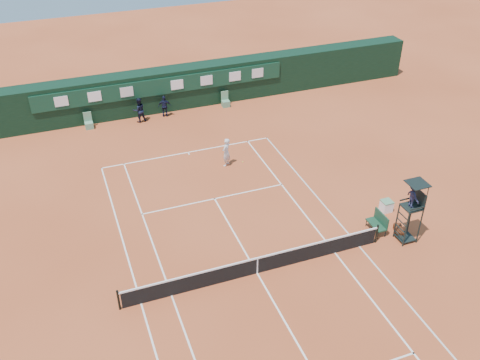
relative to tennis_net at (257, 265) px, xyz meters
name	(u,v)px	position (x,y,z in m)	size (l,w,h in m)	color
ground	(257,273)	(0.00, 0.00, -0.51)	(90.00, 90.00, 0.00)	#C1552D
court_lines	(257,273)	(0.00, 0.00, -0.50)	(11.05, 23.85, 0.01)	white
tennis_net	(257,265)	(0.00, 0.00, 0.00)	(12.90, 0.10, 1.10)	black
back_wall	(161,90)	(0.00, 18.74, 1.00)	(40.00, 1.65, 3.00)	black
linesman_chair_left	(89,124)	(-5.50, 17.48, -0.19)	(0.55, 0.50, 1.15)	#639773
linesman_chair_right	(226,102)	(4.50, 17.48, -0.19)	(0.55, 0.50, 1.15)	#5D8E6B
umpire_chair	(413,200)	(7.91, -0.33, 1.95)	(0.96, 0.95, 3.42)	black
player_bench	(379,222)	(6.98, 0.75, 0.09)	(0.56, 1.20, 1.10)	#173B26
tennis_bag	(398,230)	(7.92, 0.24, -0.35)	(0.37, 0.85, 0.32)	black
cooler	(386,206)	(8.39, 2.10, -0.18)	(0.57, 0.57, 0.65)	white
tennis_ball	(243,162)	(2.87, 9.52, -0.47)	(0.07, 0.07, 0.07)	#DAF037
player	(226,152)	(1.81, 9.57, 0.41)	(0.67, 0.44, 1.84)	silver
ball_kid_left	(139,110)	(-1.99, 17.23, 0.39)	(0.87, 0.68, 1.80)	black
ball_kid_right	(165,106)	(-0.12, 17.42, 0.29)	(0.93, 0.39, 1.59)	black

